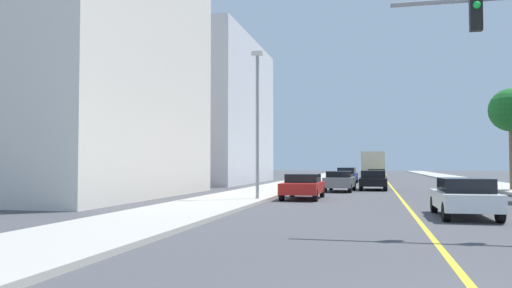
{
  "coord_description": "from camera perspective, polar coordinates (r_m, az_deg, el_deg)",
  "views": [
    {
      "loc": [
        -1.45,
        -5.43,
        1.88
      ],
      "look_at": [
        -6.22,
        14.96,
        2.72
      ],
      "focal_mm": 35.17,
      "sensor_mm": 36.0,
      "label": 1
    }
  ],
  "objects": [
    {
      "name": "car_gray",
      "position": [
        34.74,
        9.52,
        -4.15
      ],
      "size": [
        2.02,
        4.36,
        1.39
      ],
      "rotation": [
        0.0,
        0.0,
        -0.04
      ],
      "color": "slate",
      "rests_on": "ground"
    },
    {
      "name": "palm_far",
      "position": [
        38.56,
        27.04,
        3.36
      ],
      "size": [
        2.97,
        2.97,
        6.92
      ],
      "color": "brown",
      "rests_on": "sidewalk_right"
    },
    {
      "name": "building_left_far",
      "position": [
        51.98,
        -8.72,
        3.49
      ],
      "size": [
        15.92,
        18.76,
        14.17
      ],
      "primitive_type": "cube",
      "color": "silver",
      "rests_on": "ground"
    },
    {
      "name": "car_blue",
      "position": [
        48.89,
        10.3,
        -3.53
      ],
      "size": [
        1.97,
        4.3,
        1.54
      ],
      "rotation": [
        0.0,
        0.0,
        -0.05
      ],
      "color": "#1E389E",
      "rests_on": "ground"
    },
    {
      "name": "car_black",
      "position": [
        37.4,
        13.17,
        -3.97
      ],
      "size": [
        1.92,
        4.5,
        1.41
      ],
      "rotation": [
        0.0,
        0.0,
        0.0
      ],
      "color": "black",
      "rests_on": "ground"
    },
    {
      "name": "ground",
      "position": [
        47.49,
        14.95,
        -4.48
      ],
      "size": [
        192.0,
        192.0,
        0.0
      ],
      "primitive_type": "plane",
      "color": "#47474C"
    },
    {
      "name": "car_yellow",
      "position": [
        49.98,
        13.58,
        -3.56
      ],
      "size": [
        1.95,
        3.92,
        1.39
      ],
      "rotation": [
        0.0,
        0.0,
        -0.04
      ],
      "color": "gold",
      "rests_on": "ground"
    },
    {
      "name": "car_red",
      "position": [
        27.08,
        5.37,
        -4.75
      ],
      "size": [
        1.95,
        4.41,
        1.34
      ],
      "rotation": [
        0.0,
        0.0,
        3.14
      ],
      "color": "red",
      "rests_on": "ground"
    },
    {
      "name": "sidewalk_right",
      "position": [
        48.51,
        25.16,
        -4.2
      ],
      "size": [
        3.92,
        168.0,
        0.15
      ],
      "primitive_type": "cube",
      "color": "#B2ADA3",
      "rests_on": "ground"
    },
    {
      "name": "delivery_truck",
      "position": [
        57.27,
        13.23,
        -2.42
      ],
      "size": [
        2.57,
        8.94,
        3.18
      ],
      "rotation": [
        0.0,
        0.0,
        -0.02
      ],
      "color": "red",
      "rests_on": "ground"
    },
    {
      "name": "car_white",
      "position": [
        19.15,
        22.59,
        -5.56
      ],
      "size": [
        1.88,
        4.23,
        1.39
      ],
      "rotation": [
        0.0,
        0.0,
        0.01
      ],
      "color": "white",
      "rests_on": "ground"
    },
    {
      "name": "sidewalk_left",
      "position": [
        47.99,
        4.63,
        -4.43
      ],
      "size": [
        3.92,
        168.0,
        0.15
      ],
      "primitive_type": "cube",
      "color": "#B2ADA3",
      "rests_on": "ground"
    },
    {
      "name": "building_left_near",
      "position": [
        32.2,
        -21.55,
        9.28
      ],
      "size": [
        13.4,
        16.5,
        16.5
      ],
      "primitive_type": "cube",
      "color": "silver",
      "rests_on": "ground"
    },
    {
      "name": "street_lamp",
      "position": [
        25.29,
        0.15,
        3.18
      ],
      "size": [
        0.56,
        0.28,
        7.43
      ],
      "color": "gray",
      "rests_on": "sidewalk_left"
    },
    {
      "name": "lane_marking_center",
      "position": [
        47.49,
        14.95,
        -4.47
      ],
      "size": [
        0.16,
        144.0,
        0.01
      ],
      "primitive_type": "cube",
      "color": "yellow",
      "rests_on": "ground"
    }
  ]
}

